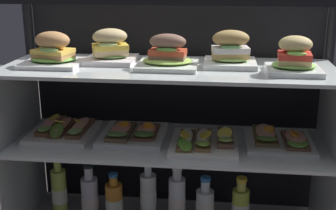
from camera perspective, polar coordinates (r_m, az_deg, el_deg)
name	(u,v)px	position (r m, az deg, el deg)	size (l,w,h in m)	color
case_frame	(172,103)	(1.72, 0.44, 0.29)	(1.19, 0.46, 0.92)	black
riser_lower_tier	(168,187)	(1.73, 0.00, -10.17)	(1.12, 0.38, 0.34)	silver
shelf_lower_glass	(168,143)	(1.65, 0.00, -4.75)	(1.14, 0.40, 0.01)	silver
riser_upper_tier	(168,107)	(1.61, 0.00, -0.20)	(1.12, 0.38, 0.26)	silver
shelf_upper_glass	(168,68)	(1.57, 0.00, 4.58)	(1.14, 0.40, 0.01)	silver
plated_roll_sandwich_right_of_center	(53,52)	(1.64, -14.10, 6.37)	(0.20, 0.20, 0.12)	white
plated_roll_sandwich_center	(110,49)	(1.65, -7.19, 6.92)	(0.18, 0.18, 0.12)	white
plated_roll_sandwich_mid_left	(168,56)	(1.56, 0.02, 6.10)	(0.20, 0.20, 0.11)	white
plated_roll_sandwich_mid_right	(230,52)	(1.59, 7.76, 6.53)	(0.18, 0.18, 0.12)	white
plated_roll_sandwich_near_left_corner	(294,59)	(1.52, 15.44, 5.57)	(0.17, 0.17, 0.12)	white
open_sandwich_tray_near_right_corner	(64,129)	(1.76, -12.86, -2.96)	(0.23, 0.26, 0.06)	white
open_sandwich_tray_near_left_corner	(132,133)	(1.68, -4.46, -3.52)	(0.23, 0.26, 0.06)	white
open_sandwich_tray_right_of_center	(205,141)	(1.61, 4.57, -4.49)	(0.23, 0.26, 0.07)	white
open_sandwich_tray_mid_left	(279,139)	(1.67, 13.66, -4.10)	(0.23, 0.26, 0.06)	white
juice_bottle_front_middle	(59,191)	(1.90, -13.37, -10.40)	(0.06, 0.06, 0.25)	#B1CD4D
juice_bottle_front_second	(90,196)	(1.88, -9.70, -11.08)	(0.07, 0.07, 0.22)	silver
juice_bottle_front_right_end	(114,200)	(1.85, -6.72, -11.71)	(0.07, 0.07, 0.19)	orange
juice_bottle_back_right	(148,196)	(1.82, -2.46, -11.18)	(0.06, 0.06, 0.24)	white
juice_bottle_back_center	(177,200)	(1.80, 1.12, -11.77)	(0.07, 0.07, 0.23)	white
juice_bottle_back_left	(205,206)	(1.79, 4.61, -12.44)	(0.07, 0.07, 0.20)	white
juice_bottle_tucked_behind	(240,207)	(1.79, 8.99, -12.40)	(0.07, 0.07, 0.21)	#B9C843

